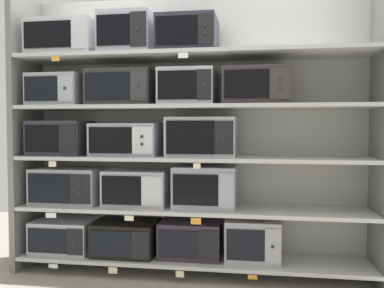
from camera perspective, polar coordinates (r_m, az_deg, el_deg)
back_panel at (r=3.66m, az=0.66°, el=1.76°), size 3.06×0.04×2.34m
upright_left at (r=3.89m, az=-21.75°, el=1.62°), size 0.05×0.50×2.34m
upright_right at (r=3.48m, az=24.52°, el=1.50°), size 0.05×0.50×2.34m
shelf_0 at (r=3.56m, az=0.00°, el=-15.44°), size 2.86×0.50×0.03m
microwave_0 at (r=3.84m, az=-17.06°, el=-11.88°), size 0.51×0.39×0.27m
microwave_1 at (r=3.64m, az=-9.00°, el=-12.58°), size 0.52×0.42×0.27m
microwave_2 at (r=3.51m, az=-0.21°, el=-12.93°), size 0.50×0.34×0.29m
microwave_3 at (r=3.46m, az=8.36°, el=-12.83°), size 0.43×0.37×0.33m
price_tag_0 at (r=3.67m, az=-18.51°, el=-15.61°), size 0.08×0.00×0.03m
price_tag_1 at (r=3.48m, az=-10.81°, el=-16.69°), size 0.07×0.00×0.05m
price_tag_2 at (r=3.34m, az=-1.68°, el=-17.43°), size 0.06×0.00×0.05m
price_tag_3 at (r=3.29m, az=8.32°, el=-17.64°), size 0.07×0.00×0.03m
shelf_1 at (r=3.45m, az=0.00°, el=-8.84°), size 2.86×0.50×0.03m
microwave_4 at (r=3.74m, az=-16.68°, el=-5.49°), size 0.57×0.37×0.30m
microwave_5 at (r=3.53m, az=-7.58°, el=-5.96°), size 0.53×0.33×0.29m
microwave_6 at (r=3.40m, az=1.84°, el=-5.87°), size 0.50×0.39×0.34m
price_tag_4 at (r=3.57m, az=-18.79°, el=-9.26°), size 0.09×0.00×0.04m
price_tag_5 at (r=3.32m, az=-8.63°, el=-10.03°), size 0.07×0.00×0.04m
price_tag_6 at (r=3.21m, az=0.54°, el=-10.54°), size 0.08×0.00×0.05m
shelf_2 at (r=3.40m, az=0.00°, el=-1.94°), size 2.86×0.50×0.03m
microwave_7 at (r=3.74m, az=-17.51°, el=0.80°), size 0.47×0.42×0.29m
microwave_8 at (r=3.51m, az=-8.91°, el=0.61°), size 0.55×0.40×0.27m
microwave_9 at (r=3.37m, az=1.34°, el=0.99°), size 0.56×0.38×0.32m
price_tag_7 at (r=3.50m, az=-18.62°, el=-2.62°), size 0.06×0.00×0.04m
price_tag_8 at (r=3.14m, az=0.68°, el=-3.04°), size 0.06×0.00×0.04m
shelf_3 at (r=3.39m, az=0.00°, el=5.10°), size 2.86×0.50×0.03m
microwave_10 at (r=3.75m, az=-17.73°, el=7.00°), size 0.44×0.41×0.27m
microwave_11 at (r=3.54m, az=-9.55°, el=7.58°), size 0.54×0.39×0.29m
microwave_12 at (r=3.40m, az=-0.53°, el=7.77°), size 0.44×0.43×0.29m
microwave_13 at (r=3.36m, az=8.85°, el=7.82°), size 0.52×0.44×0.29m
shelf_4 at (r=3.44m, az=0.00°, el=12.05°), size 2.86×0.50×0.03m
microwave_14 at (r=3.79m, az=-16.98°, el=13.57°), size 0.56×0.41×0.30m
microwave_15 at (r=3.59m, az=-8.79°, el=14.60°), size 0.43×0.39×0.34m
microwave_16 at (r=3.47m, az=-0.58°, el=14.65°), size 0.47×0.43×0.29m
price_tag_9 at (r=3.51m, az=-18.23°, el=11.08°), size 0.07×0.00×0.04m
price_tag_10 at (r=3.19m, az=-1.21°, el=12.08°), size 0.08×0.00×0.04m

